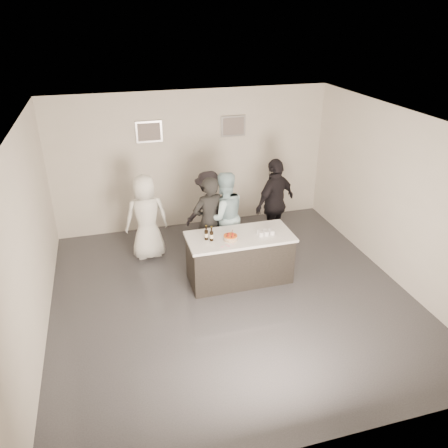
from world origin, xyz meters
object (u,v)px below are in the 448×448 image
Objects in this scene: person_main_blue at (224,216)px; person_guest_back at (209,208)px; beer_bottle_a at (206,233)px; person_main_black at (209,222)px; bar_counter at (239,258)px; cake at (230,238)px; person_guest_left at (146,217)px; person_guest_right at (275,203)px; beer_bottle_b at (212,234)px.

person_guest_back is (-0.12, 0.68, -0.10)m from person_main_blue.
person_main_black reaches higher than beer_bottle_a.
person_guest_back is at bearing 74.43° from beer_bottle_a.
bar_counter is 7.76× the size of cake.
person_guest_left is at bearing 132.31° from cake.
person_main_blue is at bearing 93.56° from bar_counter.
person_main_black is 0.99× the size of person_main_blue.
person_main_blue is 1.17m from person_guest_right.
person_guest_right is (1.61, 1.14, -0.10)m from beer_bottle_b.
beer_bottle_b is 1.65m from person_guest_left.
beer_bottle_b is 0.17× the size of person_guest_back.
person_main_black is 0.95× the size of person_guest_right.
person_guest_right is (2.57, -0.20, 0.08)m from person_guest_left.
person_guest_right reaches higher than cake.
beer_bottle_a and beer_bottle_b have the same top height.
person_guest_back is at bearing -117.48° from person_main_black.
beer_bottle_a is 1.59m from person_guest_back.
person_guest_left is at bearing -6.46° from person_guest_back.
cake is at bearing 88.46° from person_main_black.
person_guest_left is (-0.88, 1.28, -0.18)m from beer_bottle_a.
bar_counter is 1.62m from person_guest_right.
person_main_black is (-0.18, 0.82, -0.05)m from cake.
beer_bottle_a reaches higher than cake.
bar_counter is 1.04× the size of person_main_blue.
person_guest_back is (0.34, 1.57, -0.24)m from beer_bottle_b.
person_guest_left is at bearing -33.49° from person_guest_right.
person_guest_left is at bearing 138.80° from bar_counter.
cake is at bearing -152.24° from bar_counter.
person_main_blue is 1.49m from person_guest_left.
cake is (-0.20, -0.11, 0.49)m from bar_counter.
cake is at bearing -17.65° from beer_bottle_a.
person_main_blue is 1.05× the size of person_guest_left.
bar_counter is 1.09× the size of person_guest_left.
person_guest_right is at bearing 172.13° from person_guest_left.
cake is 0.13× the size of person_main_blue.
beer_bottle_a is at bearing 140.94° from beer_bottle_b.
beer_bottle_a is at bearing 178.20° from bar_counter.
bar_counter is 0.83m from beer_bottle_a.
person_guest_left reaches higher than beer_bottle_b.
person_guest_right reaches higher than person_guest_back.
person_guest_right is at bearing 35.32° from beer_bottle_b.
bar_counter is at bearing 86.44° from person_main_blue.
person_guest_back is (0.42, 1.51, -0.24)m from beer_bottle_a.
person_guest_back is (0.20, 0.81, -0.10)m from person_main_black.
person_main_blue reaches higher than person_guest_back.
person_guest_right reaches higher than bar_counter.
person_main_blue is (-0.05, 0.85, 0.44)m from bar_counter.
bar_counter is 1.18× the size of person_guest_back.
bar_counter is at bearing 104.30° from person_main_black.
person_main_blue reaches higher than person_main_black.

